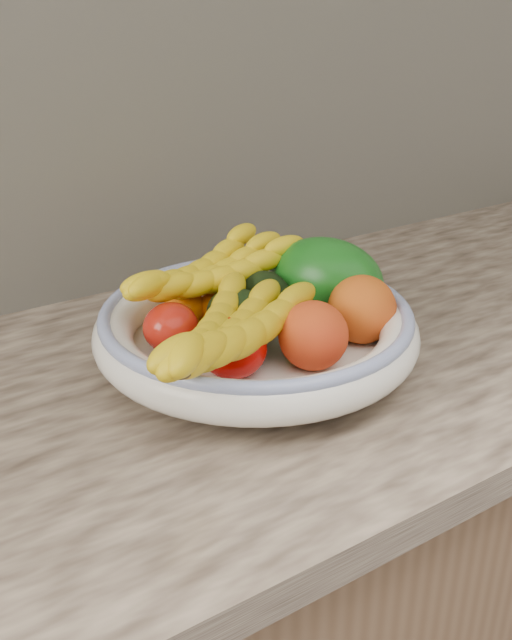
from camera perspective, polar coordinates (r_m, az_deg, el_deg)
The scene contains 15 objects.
kitchen_counter at distance 1.17m, azimuth -0.73°, elevation -22.13°, with size 2.44×0.66×1.40m.
fruit_bowl at distance 0.86m, azimuth 0.00°, elevation -0.69°, with size 0.39×0.39×0.08m.
clementine_back_left at distance 0.91m, azimuth -5.71°, elevation 0.96°, with size 0.05×0.05×0.05m, color orange.
clementine_back_right at distance 0.96m, azimuth -2.04°, elevation 2.39°, with size 0.06×0.06×0.05m, color #E64C04.
clementine_back_mid at distance 0.91m, azimuth -3.16°, elevation 1.04°, with size 0.05×0.05×0.04m, color #DC6404.
clementine_extra at distance 0.94m, azimuth -2.76°, elevation 1.99°, with size 0.05×0.05×0.05m, color #F26005.
tomato_left at distance 0.84m, azimuth -6.82°, elevation -0.61°, with size 0.07×0.07×0.06m, color #B71A0E.
tomato_near_left at distance 0.78m, azimuth -1.85°, elevation -2.24°, with size 0.08×0.08×0.07m, color #BC0603.
avocado_center at distance 0.85m, azimuth -1.22°, elevation 0.16°, with size 0.07×0.10×0.07m, color black.
avocado_right at distance 0.90m, azimuth 0.72°, elevation 1.66°, with size 0.07×0.10×0.07m, color black.
green_mango at distance 0.94m, azimuth 5.59°, elevation 3.23°, with size 0.10×0.16×0.11m, color #0F5411.
peach_front at distance 0.81m, azimuth 4.61°, elevation -1.25°, with size 0.08×0.08×0.08m, color orange.
peach_right at distance 0.87m, azimuth 8.45°, elevation 0.85°, with size 0.08×0.08×0.08m, color orange.
banana_bunch_back at distance 0.90m, azimuth -3.71°, elevation 3.30°, with size 0.29×0.11×0.08m, color yellow, non-canonical shape.
banana_bunch_front at distance 0.76m, azimuth -2.29°, elevation -1.57°, with size 0.30×0.12×0.08m, color yellow, non-canonical shape.
Camera 1 is at (-0.42, 1.01, 1.32)m, focal length 40.00 mm.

